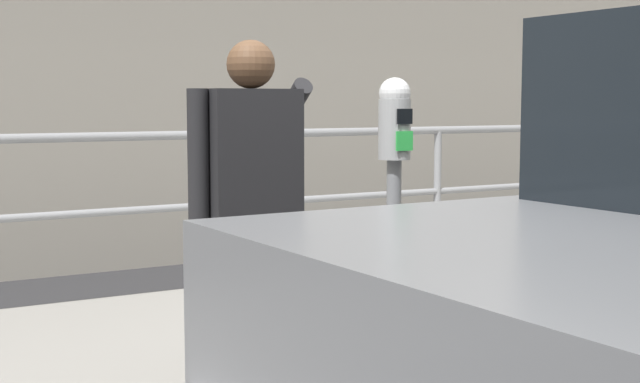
{
  "coord_description": "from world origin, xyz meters",
  "views": [
    {
      "loc": [
        -2.36,
        -2.84,
        1.47
      ],
      "look_at": [
        -0.42,
        0.49,
        1.08
      ],
      "focal_mm": 49.45,
      "sensor_mm": 36.0,
      "label": 1
    }
  ],
  "objects": [
    {
      "name": "pedestrian_at_meter",
      "position": [
        -0.68,
        0.66,
        1.05
      ],
      "size": [
        0.6,
        0.55,
        1.58
      ],
      "rotation": [
        0.0,
        0.0,
        -0.02
      ],
      "color": "brown",
      "rests_on": "sidewalk_curb"
    },
    {
      "name": "sidewalk_curb",
      "position": [
        0.0,
        1.47,
        0.08
      ],
      "size": [
        36.0,
        2.95,
        0.15
      ],
      "primitive_type": "cube",
      "color": "gray",
      "rests_on": "ground"
    },
    {
      "name": "background_railing",
      "position": [
        0.0,
        2.78,
        0.95
      ],
      "size": [
        24.06,
        0.06,
        1.12
      ],
      "color": "gray",
      "rests_on": "sidewalk_curb"
    },
    {
      "name": "backdrop_wall",
      "position": [
        0.0,
        4.86,
        1.72
      ],
      "size": [
        32.0,
        0.5,
        3.44
      ],
      "primitive_type": "cube",
      "color": "gray",
      "rests_on": "ground"
    },
    {
      "name": "parking_meter",
      "position": [
        0.01,
        0.54,
        1.15
      ],
      "size": [
        0.15,
        0.16,
        1.43
      ],
      "rotation": [
        0.0,
        0.0,
        3.14
      ],
      "color": "slate",
      "rests_on": "sidewalk_curb"
    }
  ]
}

